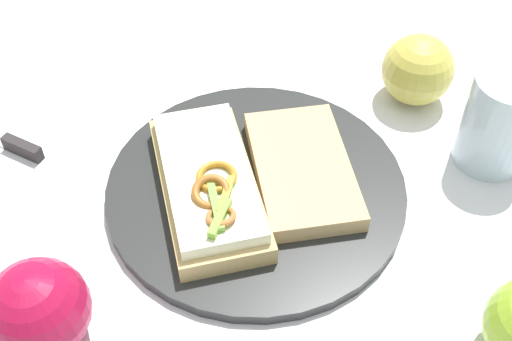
{
  "coord_description": "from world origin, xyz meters",
  "views": [
    {
      "loc": [
        0.11,
        0.4,
        0.48
      ],
      "look_at": [
        0.0,
        0.0,
        0.03
      ],
      "focal_mm": 45.9,
      "sensor_mm": 36.0,
      "label": 1
    }
  ],
  "objects_px": {
    "plate": "(256,189)",
    "bread_slice_side": "(303,170)",
    "knife": "(10,144)",
    "sandwich": "(208,183)",
    "drinking_glass": "(499,122)",
    "apple_2": "(38,309)",
    "apple_1": "(418,70)"
  },
  "relations": [
    {
      "from": "knife",
      "to": "sandwich",
      "type": "bearing_deg",
      "value": -171.4
    },
    {
      "from": "apple_2",
      "to": "bread_slice_side",
      "type": "bearing_deg",
      "value": -157.17
    },
    {
      "from": "sandwich",
      "to": "apple_2",
      "type": "xyz_separation_m",
      "value": [
        0.16,
        0.1,
        0.01
      ]
    },
    {
      "from": "plate",
      "to": "drinking_glass",
      "type": "xyz_separation_m",
      "value": [
        -0.24,
        0.01,
        0.04
      ]
    },
    {
      "from": "apple_1",
      "to": "knife",
      "type": "distance_m",
      "value": 0.44
    },
    {
      "from": "drinking_glass",
      "to": "sandwich",
      "type": "bearing_deg",
      "value": -2.72
    },
    {
      "from": "plate",
      "to": "knife",
      "type": "height_order",
      "value": "knife"
    },
    {
      "from": "apple_1",
      "to": "sandwich",
      "type": "bearing_deg",
      "value": 20.32
    },
    {
      "from": "apple_2",
      "to": "drinking_glass",
      "type": "height_order",
      "value": "drinking_glass"
    },
    {
      "from": "sandwich",
      "to": "drinking_glass",
      "type": "height_order",
      "value": "drinking_glass"
    },
    {
      "from": "apple_2",
      "to": "knife",
      "type": "height_order",
      "value": "apple_2"
    },
    {
      "from": "plate",
      "to": "bread_slice_side",
      "type": "bearing_deg",
      "value": 178.97
    },
    {
      "from": "plate",
      "to": "knife",
      "type": "bearing_deg",
      "value": -28.45
    },
    {
      "from": "bread_slice_side",
      "to": "drinking_glass",
      "type": "bearing_deg",
      "value": -88.71
    },
    {
      "from": "sandwich",
      "to": "apple_1",
      "type": "xyz_separation_m",
      "value": [
        -0.25,
        -0.09,
        0.01
      ]
    },
    {
      "from": "drinking_glass",
      "to": "knife",
      "type": "distance_m",
      "value": 0.49
    },
    {
      "from": "drinking_glass",
      "to": "plate",
      "type": "bearing_deg",
      "value": -3.47
    },
    {
      "from": "sandwich",
      "to": "apple_1",
      "type": "relative_size",
      "value": 2.39
    },
    {
      "from": "bread_slice_side",
      "to": "knife",
      "type": "relative_size",
      "value": 1.6
    },
    {
      "from": "sandwich",
      "to": "bread_slice_side",
      "type": "bearing_deg",
      "value": -88.89
    },
    {
      "from": "apple_1",
      "to": "apple_2",
      "type": "xyz_separation_m",
      "value": [
        0.41,
        0.2,
        0.0
      ]
    },
    {
      "from": "plate",
      "to": "drinking_glass",
      "type": "bearing_deg",
      "value": 176.53
    },
    {
      "from": "apple_2",
      "to": "drinking_glass",
      "type": "bearing_deg",
      "value": -168.41
    },
    {
      "from": "apple_1",
      "to": "drinking_glass",
      "type": "relative_size",
      "value": 0.77
    },
    {
      "from": "apple_1",
      "to": "knife",
      "type": "relative_size",
      "value": 0.81
    },
    {
      "from": "plate",
      "to": "apple_2",
      "type": "xyz_separation_m",
      "value": [
        0.2,
        0.11,
        0.03
      ]
    },
    {
      "from": "apple_1",
      "to": "drinking_glass",
      "type": "height_order",
      "value": "drinking_glass"
    },
    {
      "from": "plate",
      "to": "sandwich",
      "type": "relative_size",
      "value": 1.55
    },
    {
      "from": "sandwich",
      "to": "apple_2",
      "type": "height_order",
      "value": "apple_2"
    },
    {
      "from": "bread_slice_side",
      "to": "drinking_glass",
      "type": "relative_size",
      "value": 1.53
    },
    {
      "from": "bread_slice_side",
      "to": "apple_1",
      "type": "bearing_deg",
      "value": -54.34
    },
    {
      "from": "knife",
      "to": "apple_1",
      "type": "bearing_deg",
      "value": -141.3
    }
  ]
}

